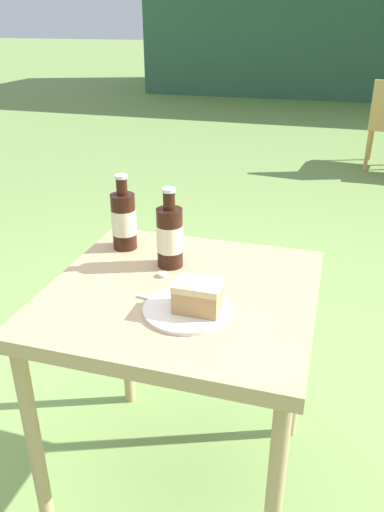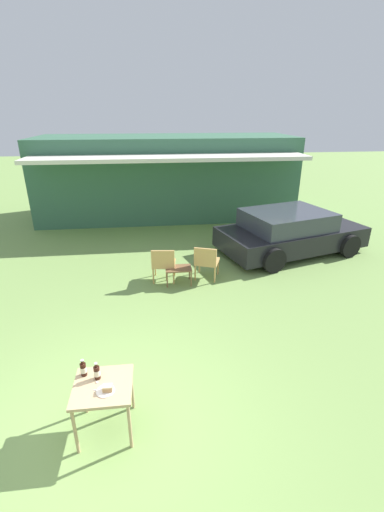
% 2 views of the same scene
% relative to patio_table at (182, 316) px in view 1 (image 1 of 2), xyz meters
% --- Properties ---
extents(ground_plane, '(60.00, 60.00, 0.00)m').
position_rel_patio_table_xyz_m(ground_plane, '(0.00, 0.00, -0.63)').
color(ground_plane, '#7A9E51').
extents(patio_table, '(0.70, 0.68, 0.71)m').
position_rel_patio_table_xyz_m(patio_table, '(0.00, 0.00, 0.00)').
color(patio_table, tan).
rests_on(patio_table, ground_plane).
extents(cake_on_plate, '(0.22, 0.22, 0.08)m').
position_rel_patio_table_xyz_m(cake_on_plate, '(0.06, -0.10, 0.12)').
color(cake_on_plate, silver).
rests_on(cake_on_plate, patio_table).
extents(cola_bottle_near, '(0.08, 0.08, 0.23)m').
position_rel_patio_table_xyz_m(cola_bottle_near, '(-0.07, 0.12, 0.18)').
color(cola_bottle_near, black).
rests_on(cola_bottle_near, patio_table).
extents(cola_bottle_far, '(0.08, 0.08, 0.23)m').
position_rel_patio_table_xyz_m(cola_bottle_far, '(-0.25, 0.20, 0.18)').
color(cola_bottle_far, black).
rests_on(cola_bottle_far, patio_table).
extents(fork, '(0.17, 0.04, 0.01)m').
position_rel_patio_table_xyz_m(fork, '(-0.01, -0.08, 0.09)').
color(fork, silver).
rests_on(fork, patio_table).
extents(loose_bottle_cap, '(0.03, 0.03, 0.01)m').
position_rel_patio_table_xyz_m(loose_bottle_cap, '(-0.07, 0.05, 0.09)').
color(loose_bottle_cap, silver).
rests_on(loose_bottle_cap, patio_table).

